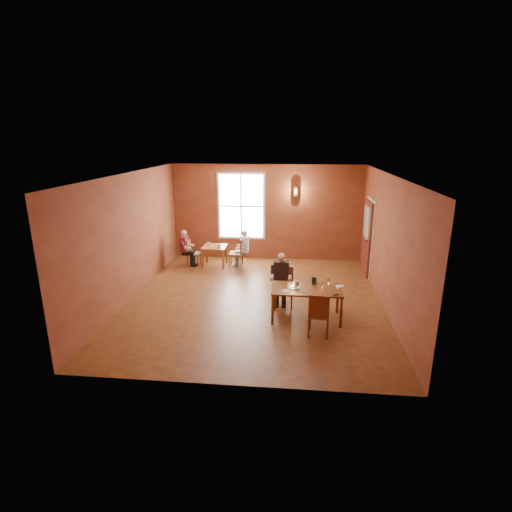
# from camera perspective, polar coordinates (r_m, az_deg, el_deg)

# --- Properties ---
(ground) EXTENTS (6.00, 7.00, 0.01)m
(ground) POSITION_cam_1_polar(r_m,az_deg,el_deg) (9.74, -0.12, -6.26)
(ground) COLOR brown
(ground) RESTS_ON ground
(wall_back) EXTENTS (6.00, 0.04, 3.00)m
(wall_back) POSITION_cam_1_polar(r_m,az_deg,el_deg) (12.67, 1.52, 6.21)
(wall_back) COLOR brown
(wall_back) RESTS_ON ground
(wall_front) EXTENTS (6.00, 0.04, 3.00)m
(wall_front) POSITION_cam_1_polar(r_m,az_deg,el_deg) (5.96, -3.61, -5.99)
(wall_front) COLOR brown
(wall_front) RESTS_ON ground
(wall_left) EXTENTS (0.04, 7.00, 3.00)m
(wall_left) POSITION_cam_1_polar(r_m,az_deg,el_deg) (10.02, -17.47, 2.64)
(wall_left) COLOR brown
(wall_left) RESTS_ON ground
(wall_right) EXTENTS (0.04, 7.00, 3.00)m
(wall_right) POSITION_cam_1_polar(r_m,az_deg,el_deg) (9.45, 18.30, 1.74)
(wall_right) COLOR brown
(wall_right) RESTS_ON ground
(ceiling) EXTENTS (6.00, 7.00, 0.04)m
(ceiling) POSITION_cam_1_polar(r_m,az_deg,el_deg) (9.01, -0.13, 11.60)
(ceiling) COLOR white
(ceiling) RESTS_ON wall_back
(window) EXTENTS (1.36, 0.10, 1.96)m
(window) POSITION_cam_1_polar(r_m,az_deg,el_deg) (12.67, -2.13, 7.12)
(window) COLOR white
(window) RESTS_ON wall_back
(door) EXTENTS (0.12, 1.04, 2.10)m
(door) POSITION_cam_1_polar(r_m,az_deg,el_deg) (11.73, 15.53, 2.51)
(door) COLOR maroon
(door) RESTS_ON ground
(wall_sconce) EXTENTS (0.16, 0.16, 0.28)m
(wall_sconce) POSITION_cam_1_polar(r_m,az_deg,el_deg) (12.43, 5.70, 9.20)
(wall_sconce) COLOR brown
(wall_sconce) RESTS_ON wall_back
(main_table) EXTENTS (1.49, 0.84, 0.70)m
(main_table) POSITION_cam_1_polar(r_m,az_deg,el_deg) (8.73, 7.19, -6.72)
(main_table) COLOR brown
(main_table) RESTS_ON ground
(chair_diner_main) EXTENTS (0.40, 0.40, 0.90)m
(chair_diner_main) POSITION_cam_1_polar(r_m,az_deg,el_deg) (9.29, 4.04, -4.47)
(chair_diner_main) COLOR brown
(chair_diner_main) RESTS_ON ground
(diner_main) EXTENTS (0.47, 0.47, 1.17)m
(diner_main) POSITION_cam_1_polar(r_m,az_deg,el_deg) (9.22, 4.05, -3.77)
(diner_main) COLOR black
(diner_main) RESTS_ON ground
(chair_empty) EXTENTS (0.44, 0.44, 0.90)m
(chair_empty) POSITION_cam_1_polar(r_m,az_deg,el_deg) (8.04, 9.00, -8.13)
(chair_empty) COLOR #553418
(chair_empty) RESTS_ON ground
(plate_food) EXTENTS (0.30, 0.30, 0.03)m
(plate_food) POSITION_cam_1_polar(r_m,az_deg,el_deg) (8.58, 5.46, -4.47)
(plate_food) COLOR white
(plate_food) RESTS_ON main_table
(sandwich) EXTENTS (0.10, 0.09, 0.09)m
(sandwich) POSITION_cam_1_polar(r_m,az_deg,el_deg) (8.68, 5.86, -4.00)
(sandwich) COLOR tan
(sandwich) RESTS_ON main_table
(goblet_a) EXTENTS (0.09, 0.09, 0.17)m
(goblet_a) POSITION_cam_1_polar(r_m,az_deg,el_deg) (8.70, 10.23, -3.85)
(goblet_a) COLOR white
(goblet_a) RESTS_ON main_table
(goblet_b) EXTENTS (0.08, 0.08, 0.18)m
(goblet_b) POSITION_cam_1_polar(r_m,az_deg,el_deg) (8.49, 11.45, -4.42)
(goblet_b) COLOR white
(goblet_b) RESTS_ON main_table
(goblet_c) EXTENTS (0.07, 0.07, 0.18)m
(goblet_c) POSITION_cam_1_polar(r_m,az_deg,el_deg) (8.38, 9.33, -4.62)
(goblet_c) COLOR white
(goblet_c) RESTS_ON main_table
(menu_stand) EXTENTS (0.11, 0.06, 0.17)m
(menu_stand) POSITION_cam_1_polar(r_m,az_deg,el_deg) (8.80, 8.30, -3.52)
(menu_stand) COLOR #1D3223
(menu_stand) RESTS_ON main_table
(knife) EXTENTS (0.16, 0.08, 0.00)m
(knife) POSITION_cam_1_polar(r_m,az_deg,el_deg) (8.36, 6.74, -5.19)
(knife) COLOR white
(knife) RESTS_ON main_table
(napkin) EXTENTS (0.20, 0.20, 0.01)m
(napkin) POSITION_cam_1_polar(r_m,az_deg,el_deg) (8.41, 4.36, -4.99)
(napkin) COLOR white
(napkin) RESTS_ON main_table
(side_plate) EXTENTS (0.21, 0.21, 0.01)m
(side_plate) POSITION_cam_1_polar(r_m,az_deg,el_deg) (8.83, 11.97, -4.21)
(side_plate) COLOR silver
(side_plate) RESTS_ON main_table
(sunglasses) EXTENTS (0.12, 0.09, 0.01)m
(sunglasses) POSITION_cam_1_polar(r_m,az_deg,el_deg) (8.34, 11.36, -5.43)
(sunglasses) COLOR black
(sunglasses) RESTS_ON main_table
(second_table) EXTENTS (0.70, 0.70, 0.62)m
(second_table) POSITION_cam_1_polar(r_m,az_deg,el_deg) (12.22, -5.89, -0.02)
(second_table) COLOR brown
(second_table) RESTS_ON ground
(chair_diner_white) EXTENTS (0.39, 0.39, 0.88)m
(chair_diner_white) POSITION_cam_1_polar(r_m,az_deg,el_deg) (12.07, -2.89, 0.49)
(chair_diner_white) COLOR #593112
(chair_diner_white) RESTS_ON ground
(diner_white) EXTENTS (0.43, 0.43, 1.08)m
(diner_white) POSITION_cam_1_polar(r_m,az_deg,el_deg) (12.04, -2.75, 0.93)
(diner_white) COLOR white
(diner_white) RESTS_ON ground
(chair_diner_maroon) EXTENTS (0.35, 0.35, 0.80)m
(chair_diner_maroon) POSITION_cam_1_polar(r_m,az_deg,el_deg) (12.34, -8.86, 0.47)
(chair_diner_maroon) COLOR brown
(chair_diner_maroon) RESTS_ON ground
(diner_maroon) EXTENTS (0.43, 0.43, 1.08)m
(diner_maroon) POSITION_cam_1_polar(r_m,az_deg,el_deg) (12.31, -9.03, 1.10)
(diner_maroon) COLOR maroon
(diner_maroon) RESTS_ON ground
(cup_a) EXTENTS (0.12, 0.12, 0.09)m
(cup_a) POSITION_cam_1_polar(r_m,az_deg,el_deg) (11.96, -5.27, 1.41)
(cup_a) COLOR silver
(cup_a) RESTS_ON second_table
(cup_b) EXTENTS (0.10, 0.10, 0.08)m
(cup_b) POSITION_cam_1_polar(r_m,az_deg,el_deg) (12.26, -6.80, 1.73)
(cup_b) COLOR white
(cup_b) RESTS_ON second_table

